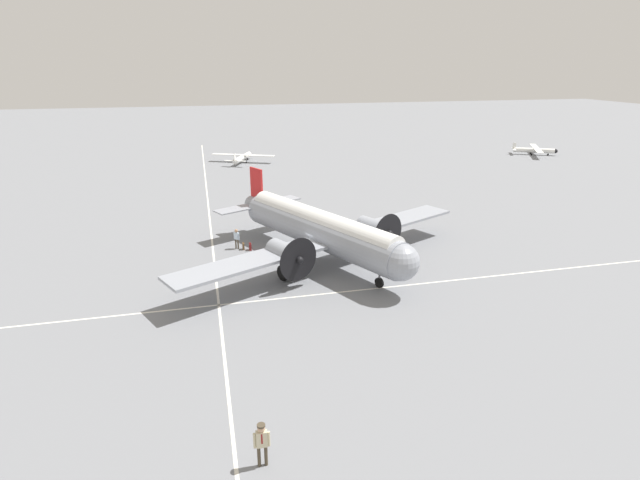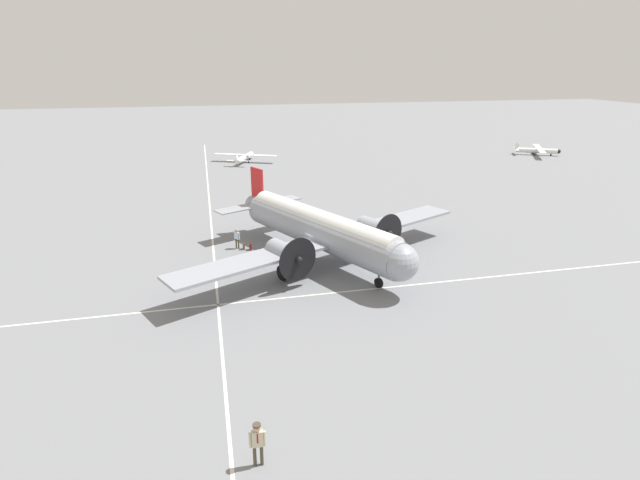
{
  "view_description": "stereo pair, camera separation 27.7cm",
  "coord_description": "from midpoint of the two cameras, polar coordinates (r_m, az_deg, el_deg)",
  "views": [
    {
      "loc": [
        -34.34,
        8.24,
        14.26
      ],
      "look_at": [
        0.0,
        0.0,
        1.67
      ],
      "focal_mm": 28.0,
      "sensor_mm": 36.0,
      "label": 1
    },
    {
      "loc": [
        -34.4,
        7.98,
        14.26
      ],
      "look_at": [
        0.0,
        0.0,
        1.67
      ],
      "focal_mm": 28.0,
      "sensor_mm": 36.0,
      "label": 2
    }
  ],
  "objects": [
    {
      "name": "light_aircraft_taxiing",
      "position": [
        89.86,
        23.75,
        9.37
      ],
      "size": [
        8.76,
        6.88,
        1.85
      ],
      "rotation": [
        0.0,
        0.0,
        4.22
      ],
      "color": "white",
      "rests_on": "ground_plane"
    },
    {
      "name": "light_aircraft_distant",
      "position": [
        77.18,
        -8.46,
        9.37
      ],
      "size": [
        7.22,
        9.29,
        1.9
      ],
      "rotation": [
        0.0,
        0.0,
        5.86
      ],
      "color": "white",
      "rests_on": "ground_plane"
    },
    {
      "name": "apron_line_eastwest",
      "position": [
        37.21,
        -11.69,
        -3.34
      ],
      "size": [
        120.0,
        0.16,
        0.01
      ],
      "color": "silver",
      "rests_on": "ground_plane"
    },
    {
      "name": "suitcase_near_door",
      "position": [
        40.76,
        -8.52,
        -0.67
      ],
      "size": [
        0.45,
        0.14,
        0.59
      ],
      "color": "brown",
      "rests_on": "ground_plane"
    },
    {
      "name": "passenger_boarding",
      "position": [
        40.77,
        -9.28,
        0.4
      ],
      "size": [
        0.42,
        0.44,
        1.66
      ],
      "rotation": [
        0.0,
        0.0,
        3.95
      ],
      "color": "#473D2D",
      "rests_on": "ground_plane"
    },
    {
      "name": "apron_line_northsouth",
      "position": [
        33.02,
        2.49,
        -5.98
      ],
      "size": [
        0.16,
        120.0,
        0.01
      ],
      "color": "silver",
      "rests_on": "ground_plane"
    },
    {
      "name": "suitcase_upright_spare",
      "position": [
        40.53,
        -7.75,
        -0.73
      ],
      "size": [
        0.44,
        0.16,
        0.62
      ],
      "color": "maroon",
      "rests_on": "ground_plane"
    },
    {
      "name": "airliner_main",
      "position": [
        36.91,
        0.62,
        1.08
      ],
      "size": [
        18.4,
        23.67,
        5.8
      ],
      "rotation": [
        0.0,
        0.0,
        3.6
      ],
      "color": "#9399A3",
      "rests_on": "ground_plane"
    },
    {
      "name": "ground_plane",
      "position": [
        38.09,
        0.21,
        -2.37
      ],
      "size": [
        300.0,
        300.0,
        0.0
      ],
      "primitive_type": "plane",
      "color": "slate"
    },
    {
      "name": "crew_foreground",
      "position": [
        19.88,
        -6.74,
        -21.72
      ],
      "size": [
        0.32,
        0.63,
        1.87
      ],
      "rotation": [
        0.0,
        0.0,
        1.53
      ],
      "color": "#473D2D",
      "rests_on": "ground_plane"
    }
  ]
}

